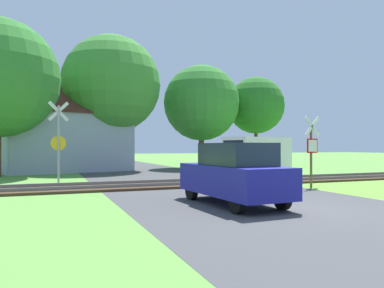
{
  "coord_description": "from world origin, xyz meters",
  "views": [
    {
      "loc": [
        -5.82,
        -8.69,
        1.67
      ],
      "look_at": [
        0.5,
        7.54,
        1.8
      ],
      "focal_mm": 35.0,
      "sensor_mm": 36.0,
      "label": 1
    }
  ],
  "objects": [
    {
      "name": "tree_right",
      "position": [
        5.62,
        18.6,
        5.13
      ],
      "size": [
        5.98,
        5.98,
        8.13
      ],
      "color": "#513823",
      "rests_on": "ground"
    },
    {
      "name": "stop_sign_near",
      "position": [
        4.5,
        4.03,
        1.66
      ],
      "size": [
        0.87,
        0.2,
        2.96
      ],
      "rotation": [
        0.0,
        0.0,
        3.3
      ],
      "color": "brown",
      "rests_on": "ground"
    },
    {
      "name": "mail_truck",
      "position": [
        5.96,
        10.93,
        1.24
      ],
      "size": [
        5.23,
        3.22,
        2.24
      ],
      "rotation": [
        0.0,
        0.0,
        1.87
      ],
      "color": "white",
      "rests_on": "ground"
    },
    {
      "name": "house",
      "position": [
        -4.81,
        18.93,
        2.17
      ],
      "size": [
        9.88,
        8.68,
        6.52
      ],
      "rotation": [
        0.0,
        0.0,
        0.27
      ],
      "color": "#99A3B7",
      "rests_on": "ground"
    },
    {
      "name": "rail_track",
      "position": [
        0.0,
        6.54,
        0.06
      ],
      "size": [
        60.0,
        2.6,
        0.22
      ],
      "color": "#422D1E",
      "rests_on": "ground"
    },
    {
      "name": "crossing_sign_far",
      "position": [
        -5.34,
        8.48,
        2.03
      ],
      "size": [
        0.87,
        0.17,
        3.65
      ],
      "rotation": [
        0.0,
        0.0,
        0.11
      ],
      "color": "#9E9EA5",
      "rests_on": "ground"
    },
    {
      "name": "tree_far",
      "position": [
        10.84,
        19.03,
        5.19
      ],
      "size": [
        4.83,
        4.83,
        7.62
      ],
      "color": "#513823",
      "rests_on": "ground"
    },
    {
      "name": "parked_car",
      "position": [
        -0.78,
        0.93,
        0.89
      ],
      "size": [
        1.87,
        4.09,
        1.78
      ],
      "rotation": [
        0.0,
        0.0,
        0.06
      ],
      "color": "navy",
      "rests_on": "ground"
    },
    {
      "name": "road_asphalt",
      "position": [
        0.0,
        2.0,
        0.0
      ],
      "size": [
        7.89,
        80.0,
        0.01
      ],
      "primitive_type": "cube",
      "color": "#424244",
      "rests_on": "ground"
    },
    {
      "name": "tree_center",
      "position": [
        -1.54,
        18.14,
        6.11
      ],
      "size": [
        6.96,
        6.96,
        9.6
      ],
      "color": "#513823",
      "rests_on": "ground"
    },
    {
      "name": "ground_plane",
      "position": [
        0.0,
        0.0,
        0.0
      ],
      "size": [
        160.0,
        160.0,
        0.0
      ],
      "primitive_type": "plane",
      "color": "#5B933D"
    }
  ]
}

